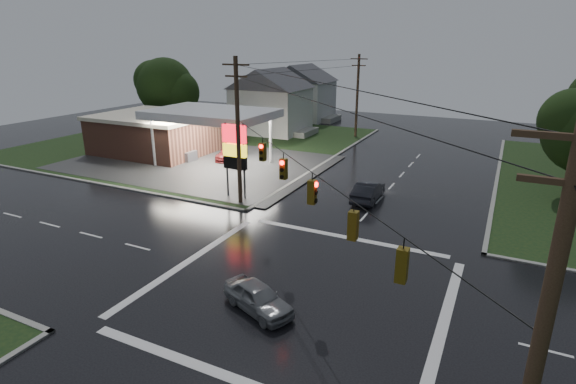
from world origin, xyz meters
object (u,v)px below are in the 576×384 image
at_px(car_north, 368,191).
at_px(car_pump, 232,152).
at_px(pylon_sign, 235,149).
at_px(house_far, 301,91).
at_px(car_crossing, 258,297).
at_px(tree_nw_behind, 166,87).
at_px(utility_pole_n, 357,95).
at_px(utility_pole_nw, 238,130).
at_px(utility_pole_se, 535,368).
at_px(house_near, 271,100).
at_px(gas_station, 164,131).

distance_m(car_north, car_pump, 18.06).
distance_m(pylon_sign, house_far, 39.21).
height_order(car_crossing, car_pump, car_pump).
height_order(house_far, tree_nw_behind, tree_nw_behind).
distance_m(utility_pole_n, car_crossing, 41.81).
relative_size(utility_pole_nw, car_crossing, 2.81).
bearing_deg(car_north, tree_nw_behind, -26.54).
distance_m(utility_pole_se, house_near, 54.77).
xyz_separation_m(house_far, car_crossing, (21.00, -50.65, -3.74)).
height_order(pylon_sign, car_crossing, pylon_sign).
height_order(car_north, car_pump, car_north).
distance_m(utility_pole_se, tree_nw_behind, 58.64).
xyz_separation_m(utility_pole_se, tree_nw_behind, (-43.34, 39.49, 0.46)).
relative_size(gas_station, house_near, 2.37).
bearing_deg(utility_pole_nw, gas_station, 147.77).
distance_m(car_crossing, car_pump, 28.89).
distance_m(utility_pole_nw, tree_nw_behind, 31.82).
distance_m(pylon_sign, house_near, 27.56).
relative_size(gas_station, utility_pole_nw, 2.38).
xyz_separation_m(gas_station, house_far, (3.73, 28.30, 1.86)).
height_order(utility_pole_n, car_pump, utility_pole_n).
height_order(tree_nw_behind, car_pump, tree_nw_behind).
xyz_separation_m(gas_station, pylon_sign, (15.18, -9.20, 1.46)).
distance_m(utility_pole_n, house_far, 16.00).
bearing_deg(house_far, utility_pole_n, -38.77).
distance_m(utility_pole_nw, car_north, 11.19).
relative_size(gas_station, utility_pole_se, 2.38).
bearing_deg(pylon_sign, utility_pole_nw, -45.00).
bearing_deg(house_near, tree_nw_behind, -155.02).
height_order(gas_station, pylon_sign, pylon_sign).
distance_m(house_near, tree_nw_behind, 14.33).
distance_m(pylon_sign, utility_pole_n, 27.56).
xyz_separation_m(car_crossing, car_pump, (-16.74, 23.55, 0.08)).
distance_m(utility_pole_n, house_near, 11.67).
xyz_separation_m(utility_pole_nw, car_crossing, (8.55, -12.15, -5.05)).
height_order(gas_station, car_pump, gas_station).
xyz_separation_m(utility_pole_nw, car_pump, (-8.20, 11.40, -4.97)).
relative_size(car_north, car_crossing, 1.21).
height_order(house_far, car_pump, house_far).
bearing_deg(gas_station, utility_pole_se, -39.70).
relative_size(gas_station, house_far, 2.37).
bearing_deg(tree_nw_behind, gas_station, -51.58).
bearing_deg(car_crossing, pylon_sign, 58.53).
relative_size(utility_pole_se, utility_pole_n, 1.05).
relative_size(house_near, house_far, 1.00).
bearing_deg(utility_pole_se, house_far, 118.68).
bearing_deg(car_north, utility_pole_nw, 28.50).
bearing_deg(house_near, utility_pole_nw, -66.63).
height_order(utility_pole_n, house_near, utility_pole_n).
xyz_separation_m(gas_station, car_pump, (7.98, 1.20, -1.80)).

